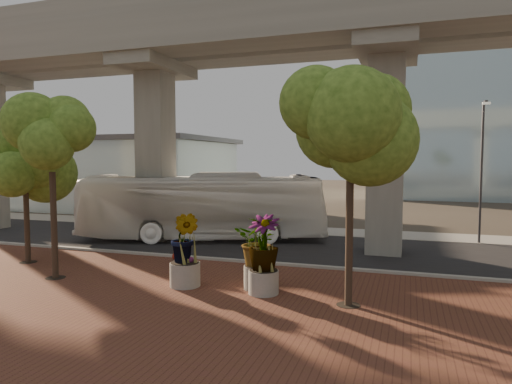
% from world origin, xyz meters
% --- Properties ---
extents(ground, '(160.00, 160.00, 0.00)m').
position_xyz_m(ground, '(0.00, 0.00, 0.00)').
color(ground, '#373128').
rests_on(ground, ground).
extents(brick_plaza, '(70.00, 13.00, 0.06)m').
position_xyz_m(brick_plaza, '(0.00, -8.00, 0.03)').
color(brick_plaza, brown).
rests_on(brick_plaza, ground).
extents(asphalt_road, '(90.00, 8.00, 0.04)m').
position_xyz_m(asphalt_road, '(0.00, 2.00, 0.02)').
color(asphalt_road, black).
rests_on(asphalt_road, ground).
extents(curb_strip, '(70.00, 0.25, 0.16)m').
position_xyz_m(curb_strip, '(0.00, -2.00, 0.08)').
color(curb_strip, '#9F9C94').
rests_on(curb_strip, ground).
extents(far_sidewalk, '(90.00, 3.00, 0.06)m').
position_xyz_m(far_sidewalk, '(0.00, 7.50, 0.03)').
color(far_sidewalk, '#9F9C94').
rests_on(far_sidewalk, ground).
extents(transit_viaduct, '(72.00, 5.60, 12.40)m').
position_xyz_m(transit_viaduct, '(0.00, 2.00, 7.29)').
color(transit_viaduct, gray).
rests_on(transit_viaduct, ground).
extents(station_pavilion, '(23.00, 13.00, 6.30)m').
position_xyz_m(station_pavilion, '(-20.00, 16.00, 3.22)').
color(station_pavilion, silver).
rests_on(station_pavilion, ground).
extents(transit_bus, '(13.35, 7.04, 3.64)m').
position_xyz_m(transit_bus, '(-3.46, 2.57, 1.82)').
color(transit_bus, white).
rests_on(transit_bus, ground).
extents(fire_hydrant, '(0.60, 0.54, 1.19)m').
position_xyz_m(fire_hydrant, '(-1.26, -4.19, 0.63)').
color(fire_hydrant, maroon).
rests_on(fire_hydrant, ground).
extents(planter_front, '(2.21, 2.21, 2.43)m').
position_xyz_m(planter_front, '(2.37, -5.54, 1.54)').
color(planter_front, gray).
rests_on(planter_front, ground).
extents(planter_right, '(2.38, 2.38, 2.54)m').
position_xyz_m(planter_right, '(2.69, -6.03, 1.60)').
color(planter_right, '#A9A198').
rests_on(planter_right, ground).
extents(planter_left, '(2.30, 2.30, 2.53)m').
position_xyz_m(planter_left, '(-0.11, -6.04, 1.60)').
color(planter_left, '#A9A299').
rests_on(planter_left, ground).
extents(street_tree_far_west, '(4.07, 4.07, 6.16)m').
position_xyz_m(street_tree_far_west, '(-8.05, -4.89, 4.34)').
color(street_tree_far_west, '#403024').
rests_on(street_tree_far_west, ground).
extents(street_tree_near_west, '(3.56, 3.56, 6.53)m').
position_xyz_m(street_tree_near_west, '(-5.09, -6.58, 4.94)').
color(street_tree_near_west, '#403024').
rests_on(street_tree_near_west, ground).
extents(street_tree_near_east, '(4.09, 4.09, 7.07)m').
position_xyz_m(street_tree_near_east, '(5.42, -6.34, 5.25)').
color(street_tree_near_east, '#403024').
rests_on(street_tree_near_east, ground).
extents(streetlamp_west, '(0.37, 1.09, 7.50)m').
position_xyz_m(streetlamp_west, '(-8.15, 7.07, 4.38)').
color(streetlamp_west, '#2F2F34').
rests_on(streetlamp_west, ground).
extents(streetlamp_east, '(0.36, 1.05, 7.25)m').
position_xyz_m(streetlamp_east, '(10.57, 6.08, 4.23)').
color(streetlamp_east, '#2F2F34').
rests_on(streetlamp_east, ground).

